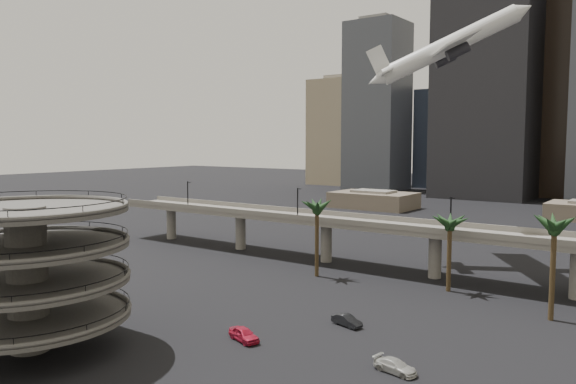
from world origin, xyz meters
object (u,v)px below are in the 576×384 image
Objects in this scene: overpass at (377,230)px; car_b at (347,320)px; airborne_jet at (449,46)px; car_a at (244,334)px; parking_ramp at (27,264)px; car_c at (395,366)px.

overpass is 33.60m from car_b.
car_a is (-1.70, -59.33, -40.96)m from airborne_jet.
overpass is (13.00, 59.00, -2.50)m from parking_ramp.
airborne_jet is at bearing 20.34° from car_b.
airborne_jet is 72.35m from car_c.
car_b is (7.02, 11.82, -0.09)m from car_a.
overpass is 4.48× the size of airborne_jet.
overpass is 27.76× the size of car_c.
parking_ramp reaches higher than car_b.
overpass reaches higher than car_b.
airborne_jet is 6.19× the size of car_c.
airborne_jet is 6.76× the size of car_b.
airborne_jet reaches higher than car_b.
airborne_jet reaches higher than overpass.
airborne_jet is at bearing 69.47° from overpass.
overpass reaches higher than car_a.
car_b is at bearing 58.75° from car_c.
car_a is at bearing 163.24° from car_b.
car_b is at bearing -69.45° from overpass.
car_c is (16.62, -57.19, -41.08)m from airborne_jet.
parking_ramp is 38.46m from car_b.
car_a reaches higher than car_c.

